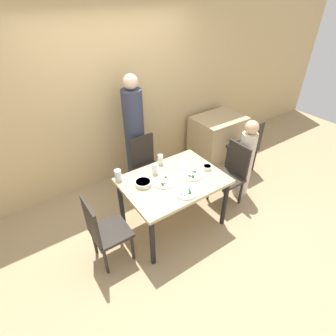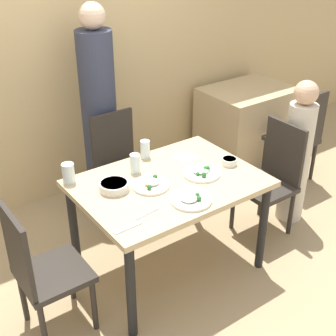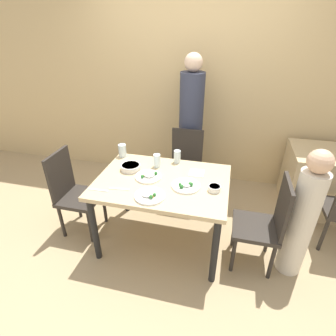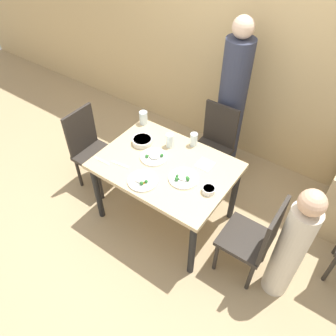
{
  "view_description": "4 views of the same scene",
  "coord_description": "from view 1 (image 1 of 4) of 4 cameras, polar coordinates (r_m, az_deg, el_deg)",
  "views": [
    {
      "loc": [
        -1.49,
        -2.05,
        2.67
      ],
      "look_at": [
        -0.1,
        -0.03,
        0.97
      ],
      "focal_mm": 28.0,
      "sensor_mm": 36.0,
      "label": 1
    },
    {
      "loc": [
        -1.58,
        -2.2,
        2.34
      ],
      "look_at": [
        -0.07,
        -0.09,
        0.91
      ],
      "focal_mm": 50.0,
      "sensor_mm": 36.0,
      "label": 2
    },
    {
      "loc": [
        0.55,
        -2.01,
        2.03
      ],
      "look_at": [
        0.06,
        -0.01,
        0.89
      ],
      "focal_mm": 28.0,
      "sensor_mm": 36.0,
      "label": 3
    },
    {
      "loc": [
        1.27,
        -1.73,
        2.77
      ],
      "look_at": [
        0.07,
        -0.05,
        0.78
      ],
      "focal_mm": 35.0,
      "sensor_mm": 36.0,
      "label": 4
    }
  ],
  "objects": [
    {
      "name": "wall_back",
      "position": [
        4.04,
        -11.38,
        15.02
      ],
      "size": [
        10.0,
        0.06,
        2.7
      ],
      "color": "tan",
      "rests_on": "ground_plane"
    },
    {
      "name": "glass_water_tall",
      "position": [
        3.25,
        -2.91,
        -0.22
      ],
      "size": [
        0.07,
        0.07,
        0.14
      ],
      "color": "silver",
      "rests_on": "dining_table"
    },
    {
      "name": "glass_water_short",
      "position": [
        3.43,
        -1.69,
        1.87
      ],
      "size": [
        0.07,
        0.07,
        0.13
      ],
      "color": "silver",
      "rests_on": "dining_table"
    },
    {
      "name": "plate_rice_adult",
      "position": [
        2.98,
        3.83,
        -5.28
      ],
      "size": [
        0.26,
        0.26,
        0.05
      ],
      "color": "white",
      "rests_on": "dining_table"
    },
    {
      "name": "chair_empty_left",
      "position": [
        3.01,
        -13.77,
        -13.04
      ],
      "size": [
        0.4,
        0.4,
        0.92
      ],
      "rotation": [
        0.0,
        0.0,
        1.57
      ],
      "color": "#2D2823",
      "rests_on": "ground_plane"
    },
    {
      "name": "plate_noodles",
      "position": [
        3.12,
        -0.99,
        -3.09
      ],
      "size": [
        0.25,
        0.25,
        0.05
      ],
      "color": "white",
      "rests_on": "dining_table"
    },
    {
      "name": "fork_steel",
      "position": [
        2.88,
        -1.41,
        -7.13
      ],
      "size": [
        0.18,
        0.04,
        0.01
      ],
      "color": "silver",
      "rests_on": "dining_table"
    },
    {
      "name": "napkin_folded",
      "position": [
        3.46,
        3.15,
        0.86
      ],
      "size": [
        0.14,
        0.14,
        0.01
      ],
      "color": "white",
      "rests_on": "dining_table"
    },
    {
      "name": "person_child",
      "position": [
        3.96,
        16.44,
        1.44
      ],
      "size": [
        0.22,
        0.22,
        1.23
      ],
      "color": "beige",
      "rests_on": "ground_plane"
    },
    {
      "name": "background_table",
      "position": [
        5.01,
        10.65,
        6.86
      ],
      "size": [
        0.9,
        0.69,
        0.75
      ],
      "color": "tan",
      "rests_on": "ground_plane"
    },
    {
      "name": "bowl_curry",
      "position": [
        3.09,
        -5.43,
        -3.3
      ],
      "size": [
        0.2,
        0.2,
        0.06
      ],
      "color": "silver",
      "rests_on": "dining_table"
    },
    {
      "name": "plate_rice_child",
      "position": [
        3.26,
        5.14,
        -1.39
      ],
      "size": [
        0.26,
        0.26,
        0.05
      ],
      "color": "white",
      "rests_on": "dining_table"
    },
    {
      "name": "spoon_steel",
      "position": [
        2.78,
        -3.67,
        -9.13
      ],
      "size": [
        0.18,
        0.03,
        0.01
      ],
      "color": "silver",
      "rests_on": "dining_table"
    },
    {
      "name": "ground_plane",
      "position": [
        3.68,
        1.02,
        -11.77
      ],
      "size": [
        10.0,
        10.0,
        0.0
      ],
      "primitive_type": "plane",
      "color": "tan"
    },
    {
      "name": "dining_table",
      "position": [
        3.24,
        1.14,
        -3.79
      ],
      "size": [
        1.23,
        0.89,
        0.74
      ],
      "color": "tan",
      "rests_on": "ground_plane"
    },
    {
      "name": "bowl_rice_small",
      "position": [
        3.38,
        8.53,
        0.15
      ],
      "size": [
        0.11,
        0.11,
        0.05
      ],
      "color": "white",
      "rests_on": "dining_table"
    },
    {
      "name": "person_adult",
      "position": [
        3.97,
        -7.25,
        6.77
      ],
      "size": [
        0.29,
        0.29,
        1.75
      ],
      "color": "#33384C",
      "rests_on": "ground_plane"
    },
    {
      "name": "chair_background",
      "position": [
        4.57,
        16.71,
        4.62
      ],
      "size": [
        0.4,
        0.4,
        0.92
      ],
      "rotation": [
        0.0,
        0.0,
        3.14
      ],
      "color": "#2D2823",
      "rests_on": "ground_plane"
    },
    {
      "name": "chair_child_spot",
      "position": [
        3.83,
        13.46,
        -1.11
      ],
      "size": [
        0.4,
        0.4,
        0.92
      ],
      "rotation": [
        0.0,
        0.0,
        -1.57
      ],
      "color": "#2D2823",
      "rests_on": "ground_plane"
    },
    {
      "name": "glass_water_center",
      "position": [
        3.2,
        -10.84,
        -1.53
      ],
      "size": [
        0.08,
        0.08,
        0.14
      ],
      "color": "silver",
      "rests_on": "dining_table"
    },
    {
      "name": "chair_adult_spot",
      "position": [
        3.91,
        -4.7,
        0.65
      ],
      "size": [
        0.4,
        0.4,
        0.92
      ],
      "color": "#2D2823",
      "rests_on": "ground_plane"
    }
  ]
}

